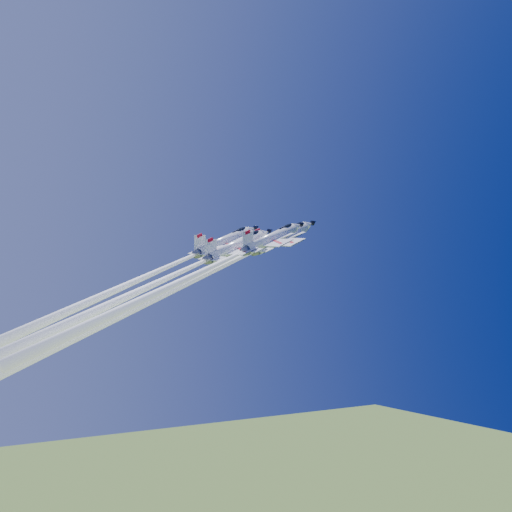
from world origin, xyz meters
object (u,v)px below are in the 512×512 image
jet_left (146,276)px  jet_slot (162,280)px  jet_lead (173,290)px  jet_right (191,277)px

jet_left → jet_slot: bearing=-20.0°
jet_lead → jet_right: bearing=-13.1°
jet_right → jet_lead: bearing=166.9°
jet_right → jet_slot: bearing=-139.5°
jet_lead → jet_slot: jet_lead is taller
jet_lead → jet_left: 7.62m
jet_left → jet_slot: jet_left is taller
jet_lead → jet_left: size_ratio=1.28×
jet_slot → jet_left: bearing=160.0°
jet_left → jet_right: (1.98, -13.86, -0.67)m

